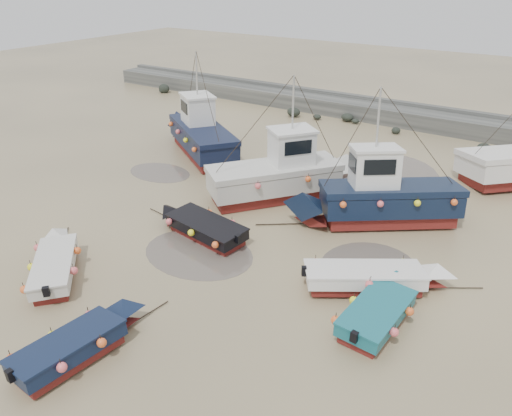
# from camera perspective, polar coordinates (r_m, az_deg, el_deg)

# --- Properties ---
(ground) EXTENTS (120.00, 120.00, 0.00)m
(ground) POSITION_cam_1_polar(r_m,az_deg,el_deg) (20.61, -0.26, -5.82)
(ground) COLOR tan
(ground) RESTS_ON ground
(seawall) EXTENTS (60.00, 4.92, 1.50)m
(seawall) POSITION_cam_1_polar(r_m,az_deg,el_deg) (39.15, 18.30, 9.60)
(seawall) COLOR slate
(seawall) RESTS_ON ground
(puddle_a) EXTENTS (4.88, 4.88, 0.01)m
(puddle_a) POSITION_cam_1_polar(r_m,az_deg,el_deg) (21.13, -6.56, -5.13)
(puddle_a) COLOR #5F554B
(puddle_a) RESTS_ON ground
(puddle_b) EXTENTS (3.86, 3.86, 0.01)m
(puddle_b) POSITION_cam_1_polar(r_m,az_deg,el_deg) (20.53, 12.78, -6.68)
(puddle_b) COLOR #5F554B
(puddle_b) RESTS_ON ground
(puddle_c) EXTENTS (3.95, 3.95, 0.01)m
(puddle_c) POSITION_cam_1_polar(r_m,az_deg,el_deg) (29.57, -10.94, 4.00)
(puddle_c) COLOR #5F554B
(puddle_c) RESTS_ON ground
(puddle_d) EXTENTS (6.87, 6.87, 0.01)m
(puddle_d) POSITION_cam_1_polar(r_m,az_deg,el_deg) (29.20, 13.48, 3.45)
(puddle_d) COLOR #5F554B
(puddle_d) RESTS_ON ground
(dinghy_0) EXTENTS (4.89, 4.66, 1.43)m
(dinghy_0) POSITION_cam_1_polar(r_m,az_deg,el_deg) (20.94, -21.89, -5.63)
(dinghy_0) COLOR maroon
(dinghy_0) RESTS_ON ground
(dinghy_1) EXTENTS (2.19, 5.65, 1.43)m
(dinghy_1) POSITION_cam_1_polar(r_m,az_deg,el_deg) (16.63, -19.53, -14.20)
(dinghy_1) COLOR maroon
(dinghy_1) RESTS_ON ground
(dinghy_2) EXTENTS (2.11, 5.58, 1.43)m
(dinghy_2) POSITION_cam_1_polar(r_m,az_deg,el_deg) (17.55, 14.07, -10.95)
(dinghy_2) COLOR maroon
(dinghy_2) RESTS_ON ground
(dinghy_3) EXTENTS (6.04, 4.38, 1.43)m
(dinghy_3) POSITION_cam_1_polar(r_m,az_deg,el_deg) (19.07, 13.38, -7.64)
(dinghy_3) COLOR maroon
(dinghy_3) RESTS_ON ground
(dinghy_4) EXTENTS (6.16, 2.38, 1.43)m
(dinghy_4) POSITION_cam_1_polar(r_m,az_deg,el_deg) (22.22, -6.29, -1.84)
(dinghy_4) COLOR maroon
(dinghy_4) RESTS_ON ground
(cabin_boat_0) EXTENTS (9.11, 6.65, 6.22)m
(cabin_boat_0) POSITION_cam_1_polar(r_m,az_deg,el_deg) (32.09, -6.51, 8.61)
(cabin_boat_0) COLOR maroon
(cabin_boat_0) RESTS_ON ground
(cabin_boat_1) EXTENTS (6.89, 8.49, 6.22)m
(cabin_boat_1) POSITION_cam_1_polar(r_m,az_deg,el_deg) (25.45, 3.40, 4.03)
(cabin_boat_1) COLOR maroon
(cabin_boat_1) RESTS_ON ground
(cabin_boat_2) EXTENTS (8.23, 6.49, 6.22)m
(cabin_boat_2) POSITION_cam_1_polar(r_m,az_deg,el_deg) (23.40, 13.78, 1.28)
(cabin_boat_2) COLOR maroon
(cabin_boat_2) RESTS_ON ground
(person) EXTENTS (0.72, 0.53, 1.83)m
(person) POSITION_cam_1_polar(r_m,az_deg,el_deg) (25.45, 4.56, 0.67)
(person) COLOR #1B2336
(person) RESTS_ON ground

